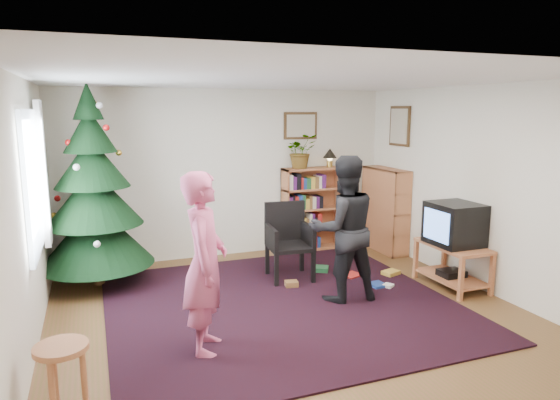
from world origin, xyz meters
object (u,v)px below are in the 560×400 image
object	(u,v)px
christmas_tree	(94,203)
tv_stand	(452,261)
stool	(62,364)
crt_tv	(454,224)
potted_plant	(301,151)
picture_back	(300,126)
bookshelf_right	(385,209)
table_lamp	(330,155)
person_by_chair	(343,229)
picture_right	(400,126)
person_standing	(205,263)
armchair	(287,238)
bookshelf_back	(312,208)

from	to	relation	value
christmas_tree	tv_stand	size ratio (longest dim) A/B	2.73
tv_stand	stool	size ratio (longest dim) A/B	1.52
crt_tv	potted_plant	distance (m)	2.60
picture_back	christmas_tree	bearing A→B (deg)	-166.96
stool	potted_plant	bearing A→B (deg)	47.20
bookshelf_right	table_lamp	size ratio (longest dim) A/B	4.43
stool	person_by_chair	xyz separation A→B (m)	(2.93, 1.44, 0.38)
stool	person_by_chair	world-z (taller)	person_by_chair
potted_plant	picture_right	bearing A→B (deg)	-23.21
table_lamp	picture_back	bearing A→B (deg)	163.27
stool	christmas_tree	bearing A→B (deg)	84.73
crt_tv	stool	world-z (taller)	crt_tv
bookshelf_right	tv_stand	distance (m)	1.78
tv_stand	table_lamp	world-z (taller)	table_lamp
bookshelf_right	table_lamp	xyz separation A→B (m)	(-0.74, 0.48, 0.83)
tv_stand	person_standing	world-z (taller)	person_standing
tv_stand	armchair	xyz separation A→B (m)	(-1.80, 1.07, 0.21)
bookshelf_back	person_by_chair	bearing A→B (deg)	-104.94
picture_back	tv_stand	xyz separation A→B (m)	(1.07, -2.36, -1.62)
picture_back	christmas_tree	size ratio (longest dim) A/B	0.22
armchair	person_by_chair	xyz separation A→B (m)	(0.32, -0.97, 0.31)
table_lamp	bookshelf_back	bearing A→B (deg)	180.00
person_standing	potted_plant	xyz separation A→B (m)	(2.12, 2.80, 0.73)
table_lamp	person_by_chair	bearing A→B (deg)	-112.20
christmas_tree	bookshelf_right	world-z (taller)	christmas_tree
christmas_tree	person_standing	world-z (taller)	christmas_tree
stool	potted_plant	distance (m)	4.98
crt_tv	armchair	distance (m)	2.11
crt_tv	bookshelf_right	bearing A→B (deg)	85.97
armchair	potted_plant	xyz separation A→B (m)	(0.68, 1.16, 1.03)
picture_back	crt_tv	xyz separation A→B (m)	(1.07, -2.36, -1.14)
stool	table_lamp	world-z (taller)	table_lamp
person_by_chair	bookshelf_back	bearing A→B (deg)	-100.27
tv_stand	potted_plant	xyz separation A→B (m)	(-1.12, 2.23, 1.24)
picture_back	bookshelf_right	bearing A→B (deg)	-27.48
tv_stand	crt_tv	size ratio (longest dim) A/B	1.56
bookshelf_back	tv_stand	world-z (taller)	bookshelf_back
crt_tv	table_lamp	distance (m)	2.41
person_by_chair	tv_stand	bearing A→B (deg)	-179.27
bookshelf_back	crt_tv	bearing A→B (deg)	-67.61
stool	person_by_chair	distance (m)	3.29
armchair	person_standing	world-z (taller)	person_standing
christmas_tree	potted_plant	world-z (taller)	christmas_tree
bookshelf_back	person_by_chair	xyz separation A→B (m)	(-0.57, -2.13, 0.18)
tv_stand	picture_right	bearing A→B (deg)	81.15
picture_back	bookshelf_back	world-z (taller)	picture_back
picture_back	bookshelf_back	bearing A→B (deg)	-42.15
person_by_chair	potted_plant	size ratio (longest dim) A/B	3.20
tv_stand	armchair	bearing A→B (deg)	149.27
potted_plant	bookshelf_right	bearing A→B (deg)	-21.30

